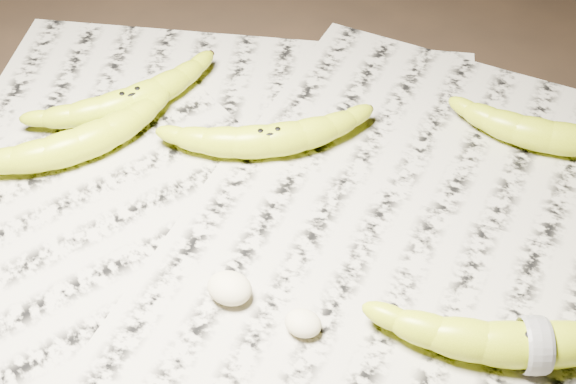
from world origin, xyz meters
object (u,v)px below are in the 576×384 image
at_px(banana_left_b, 78,142).
at_px(banana_upper_a, 551,134).
at_px(banana_center, 269,138).
at_px(banana_taped, 535,343).
at_px(banana_left_a, 130,99).

relative_size(banana_left_b, banana_upper_a, 1.04).
distance_m(banana_center, banana_taped, 0.33).
xyz_separation_m(banana_left_b, banana_center, (0.18, 0.09, -0.00)).
bearing_deg(banana_center, banana_left_b, 172.96).
xyz_separation_m(banana_left_a, banana_center, (0.16, 0.00, 0.00)).
bearing_deg(banana_taped, banana_left_b, 149.46).
relative_size(banana_left_a, banana_left_b, 1.02).
bearing_deg(banana_center, banana_taped, -57.37).
distance_m(banana_left_a, banana_upper_a, 0.45).
bearing_deg(banana_left_a, banana_left_b, -152.35).
bearing_deg(banana_left_b, banana_center, -27.81).
bearing_deg(banana_upper_a, banana_left_b, -162.66).
xyz_separation_m(banana_center, banana_upper_a, (0.26, 0.13, -0.00)).
xyz_separation_m(banana_left_b, banana_upper_a, (0.44, 0.21, -0.00)).
bearing_deg(banana_left_a, banana_taped, -70.55).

